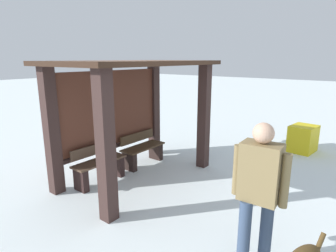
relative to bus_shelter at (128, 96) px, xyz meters
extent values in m
plane|color=white|center=(0.00, -0.19, -1.62)|extent=(60.00, 60.00, 0.00)
cube|color=#382522|center=(-1.33, -0.89, -0.51)|extent=(0.21, 0.21, 2.21)
cube|color=#382522|center=(1.33, -0.89, -0.51)|extent=(0.21, 0.21, 2.21)
cube|color=#382522|center=(-1.33, 0.51, -0.51)|extent=(0.21, 0.21, 2.21)
cube|color=#382522|center=(1.33, 0.51, -0.51)|extent=(0.21, 0.21, 2.21)
cube|color=#332015|center=(0.00, -0.19, 0.63)|extent=(3.12, 1.86, 0.08)
cube|color=brown|center=(0.00, 0.51, -0.28)|extent=(2.46, 0.08, 1.52)
cube|color=#382522|center=(0.00, 0.49, -1.10)|extent=(2.46, 0.06, 0.08)
cube|color=brown|center=(-0.60, 0.21, -1.19)|extent=(1.06, 0.36, 0.03)
cube|color=brown|center=(-0.60, 0.37, -0.99)|extent=(1.01, 0.04, 0.20)
cube|color=black|center=(-0.17, 0.21, -1.41)|extent=(0.12, 0.30, 0.41)
cube|color=black|center=(-1.03, 0.21, -1.41)|extent=(0.12, 0.30, 0.41)
cube|color=#4B3623|center=(0.60, 0.21, -1.21)|extent=(1.06, 0.40, 0.03)
cube|color=#4B3623|center=(0.60, 0.39, -1.01)|extent=(1.01, 0.04, 0.20)
cube|color=black|center=(1.03, 0.21, -1.42)|extent=(0.12, 0.34, 0.39)
cube|color=black|center=(0.17, 0.21, -1.42)|extent=(0.12, 0.34, 0.39)
cube|color=olive|center=(-0.92, -2.93, -0.48)|extent=(0.28, 0.43, 0.65)
sphere|color=#D6A789|center=(-0.92, -2.93, -0.04)|extent=(0.22, 0.22, 0.22)
cylinder|color=#384966|center=(-1.03, -2.85, -1.21)|extent=(0.15, 0.15, 0.82)
cylinder|color=#384966|center=(-0.82, -3.02, -1.21)|extent=(0.15, 0.15, 0.82)
cylinder|color=olive|center=(-0.94, -2.68, -0.51)|extent=(0.09, 0.09, 0.58)
cylinder|color=olive|center=(-0.91, -3.19, -0.51)|extent=(0.09, 0.09, 0.58)
cylinder|color=#513C1E|center=(-0.78, -3.56, -1.16)|extent=(0.19, 0.09, 0.22)
cube|color=yellow|center=(3.78, -2.38, -1.28)|extent=(0.76, 0.64, 0.67)
camera|label=1|loc=(-3.72, -3.86, 0.71)|focal=29.74mm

